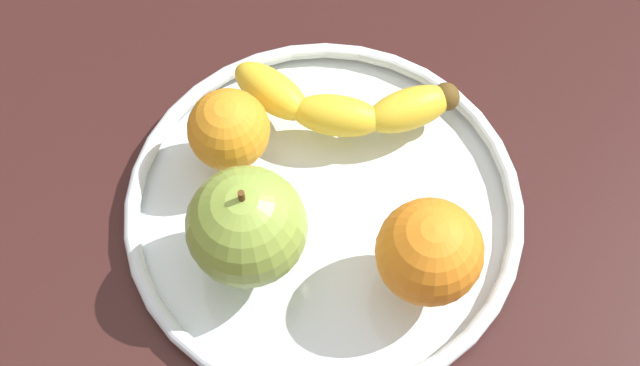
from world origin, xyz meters
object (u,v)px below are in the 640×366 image
orange_back_left (225,130)px  fruit_bowl (320,208)px  banana (340,105)px  orange_front_left (425,252)px  apple (242,227)px

orange_back_left → fruit_bowl: bearing=-31.8°
banana → orange_front_left: bearing=-58.1°
fruit_bowl → orange_front_left: size_ratio=4.02×
banana → apple: size_ratio=2.01×
apple → orange_front_left: size_ratio=1.24×
orange_front_left → orange_back_left: (-14.03, 9.82, -0.64)cm
orange_back_left → apple: bearing=-77.9°
banana → orange_back_left: orange_back_left is taller
apple → orange_back_left: apple is taller
fruit_bowl → orange_back_left: 9.07cm
orange_front_left → fruit_bowl: bearing=142.0°
fruit_bowl → apple: bearing=-142.2°
orange_back_left → banana: bearing=20.8°
fruit_bowl → apple: size_ratio=3.24×
fruit_bowl → apple: 8.26cm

